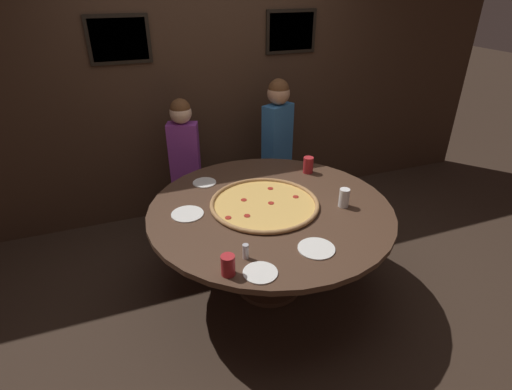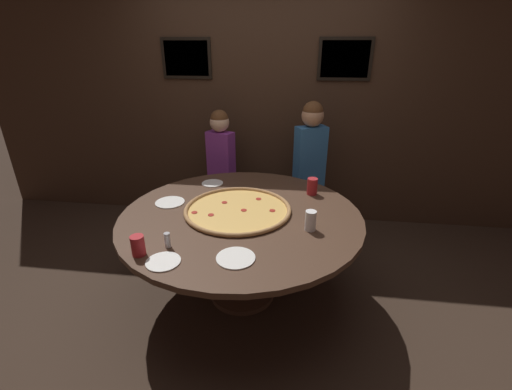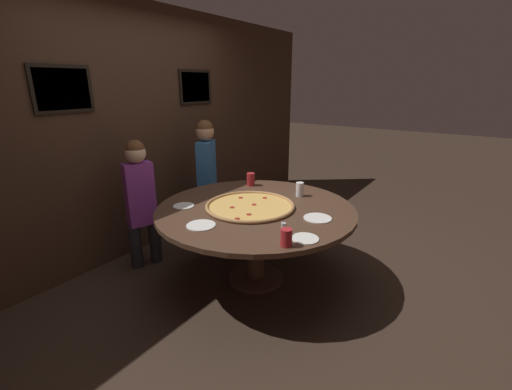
# 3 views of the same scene
# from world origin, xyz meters

# --- Properties ---
(ground_plane) EXTENTS (24.00, 24.00, 0.00)m
(ground_plane) POSITION_xyz_m (0.00, 0.00, 0.00)
(ground_plane) COLOR #38281E
(back_wall) EXTENTS (6.40, 0.08, 2.60)m
(back_wall) POSITION_xyz_m (0.00, 1.49, 1.30)
(back_wall) COLOR #3D281C
(back_wall) RESTS_ON ground_plane
(dining_table) EXTENTS (1.78, 1.78, 0.74)m
(dining_table) POSITION_xyz_m (0.00, 0.00, 0.63)
(dining_table) COLOR #4C3323
(dining_table) RESTS_ON ground_plane
(giant_pizza) EXTENTS (0.80, 0.80, 0.03)m
(giant_pizza) POSITION_xyz_m (-0.03, 0.04, 0.75)
(giant_pizza) COLOR #EAB75B
(giant_pizza) RESTS_ON dining_table
(drink_cup_centre_back) EXTENTS (0.07, 0.07, 0.14)m
(drink_cup_centre_back) POSITION_xyz_m (0.50, -0.18, 0.81)
(drink_cup_centre_back) COLOR white
(drink_cup_centre_back) RESTS_ON dining_table
(drink_cup_near_left) EXTENTS (0.09, 0.09, 0.14)m
(drink_cup_near_left) POSITION_xyz_m (0.53, 0.43, 0.81)
(drink_cup_near_left) COLOR #B22328
(drink_cup_near_left) RESTS_ON dining_table
(drink_cup_far_right) EXTENTS (0.08, 0.08, 0.13)m
(drink_cup_far_right) POSITION_xyz_m (-0.51, -0.61, 0.80)
(drink_cup_far_right) COLOR #B22328
(drink_cup_far_right) RESTS_ON dining_table
(white_plate_left_side) EXTENTS (0.23, 0.23, 0.01)m
(white_plate_left_side) POSITION_xyz_m (-0.59, 0.11, 0.74)
(white_plate_left_side) COLOR white
(white_plate_left_side) RESTS_ON dining_table
(white_plate_near_front) EXTENTS (0.19, 0.19, 0.01)m
(white_plate_near_front) POSITION_xyz_m (-0.35, 0.55, 0.74)
(white_plate_near_front) COLOR white
(white_plate_near_front) RESTS_ON dining_table
(white_plate_right_side) EXTENTS (0.20, 0.20, 0.01)m
(white_plate_right_side) POSITION_xyz_m (-0.34, -0.66, 0.74)
(white_plate_right_side) COLOR white
(white_plate_right_side) RESTS_ON dining_table
(white_plate_far_back) EXTENTS (0.23, 0.23, 0.01)m
(white_plate_far_back) POSITION_xyz_m (0.07, -0.57, 0.74)
(white_plate_far_back) COLOR white
(white_plate_far_back) RESTS_ON dining_table
(condiment_shaker) EXTENTS (0.04, 0.04, 0.10)m
(condiment_shaker) POSITION_xyz_m (-0.37, -0.50, 0.79)
(condiment_shaker) COLOR silver
(condiment_shaker) RESTS_ON dining_table
(diner_far_right) EXTENTS (0.34, 0.23, 1.30)m
(diner_far_right) POSITION_xyz_m (-0.40, 1.10, 0.74)
(diner_far_right) COLOR #232328
(diner_far_right) RESTS_ON ground_plane
(diner_side_left) EXTENTS (0.37, 0.27, 1.40)m
(diner_side_left) POSITION_xyz_m (0.51, 1.06, 0.80)
(diner_side_left) COLOR #232328
(diner_side_left) RESTS_ON ground_plane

